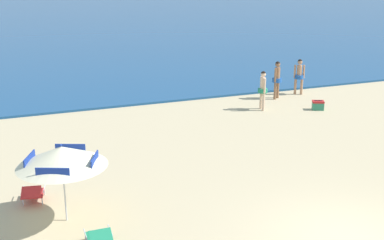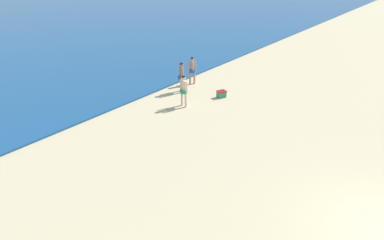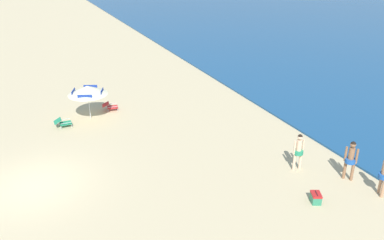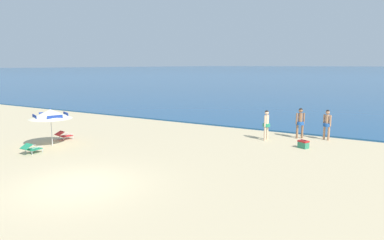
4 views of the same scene
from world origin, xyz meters
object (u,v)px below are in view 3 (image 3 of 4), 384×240
object	(u,v)px
lounge_chair_beside_umbrella	(110,106)
beach_umbrella_striped_main	(88,90)
person_standing_near_shore	(351,158)
person_wading_in	(299,149)
lounge_chair_under_umbrella	(63,122)
cooler_box	(316,198)

from	to	relation	value
lounge_chair_beside_umbrella	beach_umbrella_striped_main	bearing A→B (deg)	-62.21
person_standing_near_shore	person_wading_in	xyz separation A→B (m)	(-1.55, -1.44, -0.04)
lounge_chair_under_umbrella	cooler_box	world-z (taller)	lounge_chair_under_umbrella
lounge_chair_beside_umbrella	person_wading_in	size ratio (longest dim) A/B	0.57
lounge_chair_under_umbrella	cooler_box	bearing A→B (deg)	34.92
lounge_chair_under_umbrella	person_wading_in	distance (m)	12.39
person_wading_in	lounge_chair_under_umbrella	bearing A→B (deg)	-135.65
lounge_chair_beside_umbrella	lounge_chair_under_umbrella	bearing A→B (deg)	-67.40
lounge_chair_under_umbrella	person_standing_near_shore	world-z (taller)	person_standing_near_shore
beach_umbrella_striped_main	cooler_box	distance (m)	13.26
person_standing_near_shore	person_wading_in	world-z (taller)	person_standing_near_shore
beach_umbrella_striped_main	person_wading_in	size ratio (longest dim) A/B	1.42
person_wading_in	cooler_box	bearing A→B (deg)	-21.25
person_wading_in	cooler_box	world-z (taller)	person_wading_in
beach_umbrella_striped_main	person_standing_near_shore	world-z (taller)	beach_umbrella_striped_main
beach_umbrella_striped_main	person_wading_in	world-z (taller)	beach_umbrella_striped_main
lounge_chair_under_umbrella	lounge_chair_beside_umbrella	size ratio (longest dim) A/B	0.93
beach_umbrella_striped_main	person_wading_in	bearing A→B (deg)	37.08
lounge_chair_under_umbrella	person_standing_near_shore	xyz separation A→B (m)	(10.39, 10.09, 0.76)
cooler_box	lounge_chair_beside_umbrella	bearing A→B (deg)	-158.43
person_standing_near_shore	person_wading_in	distance (m)	2.12
beach_umbrella_striped_main	lounge_chair_under_umbrella	bearing A→B (deg)	-72.05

